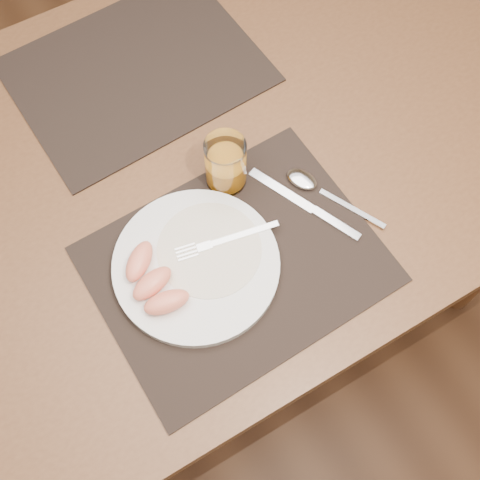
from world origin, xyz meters
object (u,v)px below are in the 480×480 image
placemat_near (237,264)px  juice_glass (226,165)px  table (191,182)px  spoon (309,184)px  plate (196,265)px  knife (313,210)px  fork (219,242)px  placemat_far (137,71)px

placemat_near → juice_glass: (0.06, 0.15, 0.05)m
table → spoon: spoon is taller
plate → spoon: plate is taller
plate → knife: size_ratio=1.30×
spoon → plate: bearing=-171.6°
placemat_near → knife: bearing=6.5°
table → juice_glass: (0.04, -0.07, 0.13)m
plate → placemat_near: bearing=-25.3°
plate → fork: (0.05, 0.01, 0.01)m
fork → juice_glass: 0.13m
table → placemat_far: (0.01, 0.22, 0.09)m
placemat_far → fork: size_ratio=2.58×
knife → juice_glass: 0.17m
placemat_far → fork: (-0.05, -0.40, 0.02)m
placemat_near → spoon: size_ratio=2.48×
knife → spoon: 0.05m
table → spoon: bearing=-45.3°
placemat_far → spoon: 0.40m
placemat_near → placemat_far: (0.04, 0.44, 0.00)m
table → fork: bearing=-101.7°
juice_glass → placemat_far: bearing=95.5°
placemat_far → fork: bearing=-96.5°
knife → juice_glass: size_ratio=1.98×
plate → spoon: (0.24, 0.04, -0.00)m
placemat_near → plate: (-0.06, 0.03, 0.01)m
table → plate: (-0.09, -0.19, 0.10)m
table → knife: 0.26m
fork → juice_glass: (0.07, 0.10, 0.03)m
placemat_near → spoon: bearing=19.2°
placemat_far → juice_glass: juice_glass is taller
plate → juice_glass: 0.17m
placemat_far → plate: plate is taller
placemat_far → fork: fork is taller
plate → table: bearing=65.9°
juice_glass → plate: bearing=-136.3°
placemat_far → knife: size_ratio=2.17×
knife → fork: bearing=172.5°
table → fork: size_ratio=8.02×
table → spoon: size_ratio=7.73×
table → plate: size_ratio=5.19×
placemat_near → spoon: spoon is taller
table → placemat_far: bearing=87.8°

